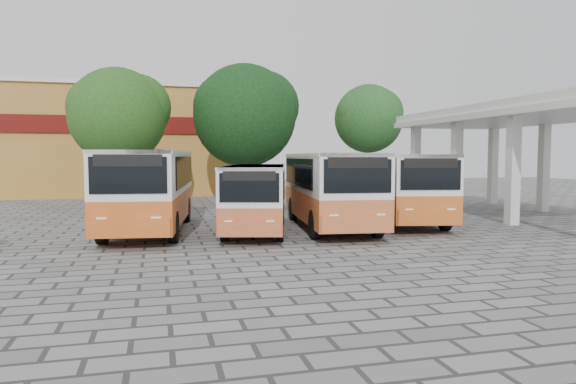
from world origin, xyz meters
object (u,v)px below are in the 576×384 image
object	(u,v)px
bus_far_left	(150,185)
bus_centre_right	(330,185)
bus_centre_left	(256,193)
bus_far_right	(399,183)

from	to	relation	value
bus_far_left	bus_centre_right	distance (m)	7.26
bus_centre_left	bus_far_right	distance (m)	6.89
bus_far_left	bus_centre_left	bearing A→B (deg)	-7.57
bus_centre_left	bus_centre_right	xyz separation A→B (m)	(3.15, 0.23, 0.27)
bus_far_right	bus_centre_left	bearing A→B (deg)	-158.58
bus_centre_left	bus_far_right	size ratio (longest dim) A/B	0.87
bus_centre_right	bus_far_right	world-z (taller)	bus_centre_right
bus_centre_left	bus_centre_right	bearing A→B (deg)	18.33
bus_centre_right	bus_far_right	size ratio (longest dim) A/B	1.00
bus_centre_left	bus_centre_right	distance (m)	3.17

